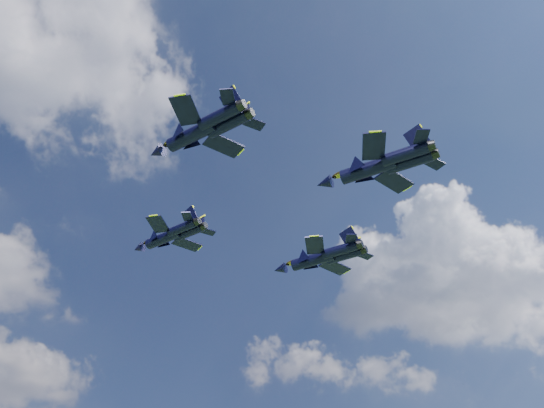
{
  "coord_description": "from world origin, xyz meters",
  "views": [
    {
      "loc": [
        -43.15,
        -57.13,
        7.02
      ],
      "look_at": [
        -5.08,
        4.11,
        60.71
      ],
      "focal_mm": 40.0,
      "sensor_mm": 36.0,
      "label": 1
    }
  ],
  "objects": [
    {
      "name": "jet_slot",
      "position": [
        1.0,
        -9.92,
        59.97
      ],
      "size": [
        13.23,
        17.64,
        4.31
      ],
      "rotation": [
        0.0,
        0.0,
        0.53
      ],
      "color": "black"
    },
    {
      "name": "jet_lead",
      "position": [
        -14.89,
        22.56,
        61.44
      ],
      "size": [
        11.32,
        15.56,
        3.71
      ],
      "rotation": [
        0.0,
        0.0,
        0.42
      ],
      "color": "black"
    },
    {
      "name": "jet_left",
      "position": [
        -22.1,
        -3.07,
        60.34
      ],
      "size": [
        12.3,
        16.9,
        4.03
      ],
      "rotation": [
        0.0,
        0.0,
        0.43
      ],
      "color": "black"
    },
    {
      "name": "jet_right",
      "position": [
        7.65,
        12.64,
        59.44
      ],
      "size": [
        12.72,
        17.1,
        4.15
      ],
      "rotation": [
        0.0,
        0.0,
        0.51
      ],
      "color": "black"
    }
  ]
}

